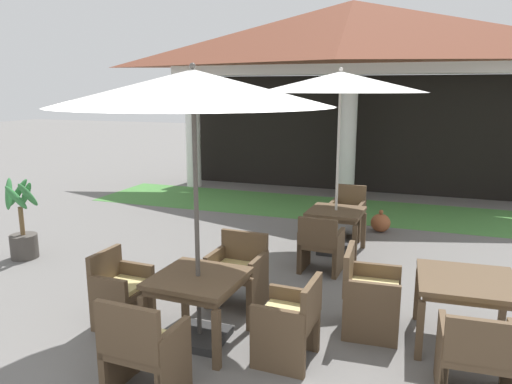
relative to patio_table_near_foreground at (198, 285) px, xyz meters
name	(u,v)px	position (x,y,z in m)	size (l,w,h in m)	color
background_pavilion	(352,47)	(0.31, 7.52, 2.90)	(9.41, 2.83, 4.54)	white
lawn_strip	(336,209)	(0.31, 6.16, -0.62)	(11.21, 2.22, 0.01)	#47843D
patio_table_near_foreground	(198,285)	(0.00, 0.00, 0.00)	(0.92, 0.92, 0.73)	brown
patio_umbrella_near_foreground	(193,91)	(0.00, 0.00, 1.96)	(2.70, 2.70, 2.84)	#2D2D2D
patio_chair_near_foreground_south	(143,350)	(-0.04, -1.00, -0.20)	(0.65, 0.53, 0.91)	brown
patio_chair_near_foreground_north	(238,272)	(0.04, 1.00, -0.22)	(0.66, 0.57, 0.86)	brown
patio_chair_near_foreground_east	(290,322)	(0.99, -0.04, -0.22)	(0.57, 0.59, 0.85)	brown
patio_chair_near_foreground_west	(120,290)	(-0.99, 0.04, -0.22)	(0.52, 0.57, 0.84)	brown
patio_table_mid_left	(467,287)	(2.60, 0.86, 0.00)	(1.01, 1.01, 0.72)	brown
patio_chair_mid_left_south	(478,356)	(2.65, -0.10, -0.22)	(0.65, 0.59, 0.83)	brown
patio_chair_mid_left_west	(369,294)	(1.64, 0.81, -0.19)	(0.61, 0.66, 0.92)	brown
patio_table_mid_right	(336,216)	(0.82, 3.29, -0.02)	(0.88, 0.88, 0.71)	brown
patio_umbrella_mid_right	(341,84)	(0.82, 3.29, 2.04)	(2.58, 2.58, 2.91)	#2D2D2D
patio_chair_mid_right_north	(347,214)	(0.86, 4.22, -0.21)	(0.59, 0.60, 0.90)	brown
patio_chair_mid_right_south	(321,245)	(0.78, 2.36, -0.22)	(0.60, 0.54, 0.85)	brown
potted_palm_left_edge	(23,232)	(-3.71, 1.40, -0.20)	(0.50, 0.52, 1.28)	#47423D
terracotta_urn	(381,223)	(1.40, 4.72, -0.45)	(0.36, 0.36, 0.42)	#9E5633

